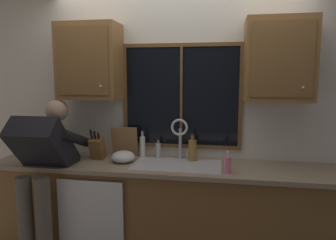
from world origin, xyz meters
The scene contains 22 objects.
back_wall centered at (0.00, 0.06, 1.27)m, with size 5.77×0.12×2.55m, color silver.
window_glass centered at (0.02, -0.01, 1.52)m, with size 1.10×0.02×0.95m, color black.
window_frame_top centered at (0.02, -0.02, 2.02)m, with size 1.17×0.02×0.04m, color brown.
window_frame_bottom centered at (0.02, -0.02, 1.03)m, with size 1.17×0.02×0.04m, color brown.
window_frame_left centered at (-0.55, -0.02, 1.52)m, with size 0.04×0.02×0.95m, color brown.
window_frame_right centered at (0.59, -0.02, 1.52)m, with size 0.04×0.02×0.95m, color brown.
window_mullion_center centered at (0.02, -0.02, 1.52)m, with size 0.02×0.02×0.95m, color brown.
lower_cabinet_run centered at (0.00, -0.29, 0.44)m, with size 3.37×0.58×0.88m, color brown.
countertop centered at (0.00, -0.31, 0.90)m, with size 3.43×0.62×0.04m, color gray.
dishwasher_front centered at (-0.70, -0.61, 0.46)m, with size 0.60×0.02×0.74m, color white.
upper_cabinet_left centered at (-0.85, -0.17, 1.86)m, with size 0.58×0.36×0.72m.
upper_cabinet_right centered at (0.89, -0.17, 1.86)m, with size 0.58×0.36×0.72m.
sink centered at (0.02, -0.30, 0.82)m, with size 0.80×0.46×0.21m.
faucet centered at (0.03, -0.12, 1.17)m, with size 0.18×0.09×0.40m.
person_standing centered at (-1.14, -0.59, 0.94)m, with size 0.53×0.71×1.50m.
knife_block centered at (-0.77, -0.24, 1.03)m, with size 0.12×0.18×0.32m.
cutting_board centered at (-0.54, -0.08, 1.07)m, with size 0.27×0.02×0.30m, color #997047.
mixing_bowl centered at (-0.49, -0.30, 0.97)m, with size 0.22×0.22×0.11m, color silver.
soap_dispenser centered at (0.47, -0.47, 0.99)m, with size 0.06×0.07×0.19m.
bottle_green_glass centered at (-0.35, -0.11, 1.03)m, with size 0.05×0.05×0.28m.
bottle_tall_clear centered at (-0.20, -0.10, 1.00)m, with size 0.05×0.05×0.19m.
bottle_amber_small centered at (0.15, -0.14, 1.03)m, with size 0.08×0.08×0.26m.
Camera 1 is at (0.42, -3.05, 1.73)m, focal length 33.56 mm.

